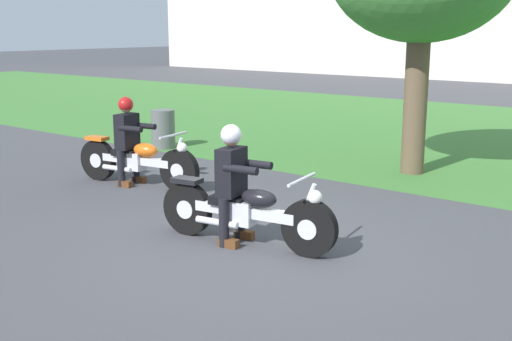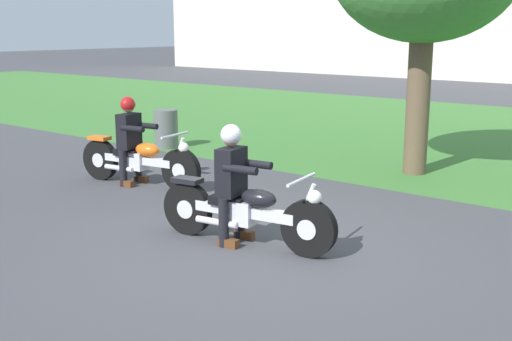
% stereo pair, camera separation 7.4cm
% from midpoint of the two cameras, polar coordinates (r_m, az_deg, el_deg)
% --- Properties ---
extents(ground, '(120.00, 120.00, 0.00)m').
position_cam_midpoint_polar(ground, '(7.39, -0.39, -6.94)').
color(ground, '#424247').
extents(grass_verge, '(60.00, 12.00, 0.01)m').
position_cam_midpoint_polar(grass_verge, '(15.66, 21.68, 2.65)').
color(grass_verge, '#3D7533').
rests_on(grass_verge, ground).
extents(motorcycle_lead, '(2.26, 0.71, 0.88)m').
position_cam_midpoint_polar(motorcycle_lead, '(7.39, -1.21, -3.73)').
color(motorcycle_lead, black).
rests_on(motorcycle_lead, ground).
extents(rider_lead, '(0.60, 0.52, 1.40)m').
position_cam_midpoint_polar(rider_lead, '(7.37, -2.35, -0.37)').
color(rider_lead, black).
rests_on(rider_lead, ground).
extents(motorcycle_follow, '(2.30, 0.71, 0.89)m').
position_cam_midpoint_polar(motorcycle_follow, '(10.35, -10.74, 0.85)').
color(motorcycle_follow, black).
rests_on(motorcycle_follow, ground).
extents(rider_follow, '(0.60, 0.52, 1.41)m').
position_cam_midpoint_polar(rider_follow, '(10.38, -11.54, 3.23)').
color(rider_follow, black).
rests_on(rider_follow, ground).
extents(trash_can, '(0.50, 0.50, 0.80)m').
position_cam_midpoint_polar(trash_can, '(13.55, -8.44, 3.68)').
color(trash_can, '#595E5B').
rests_on(trash_can, ground).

